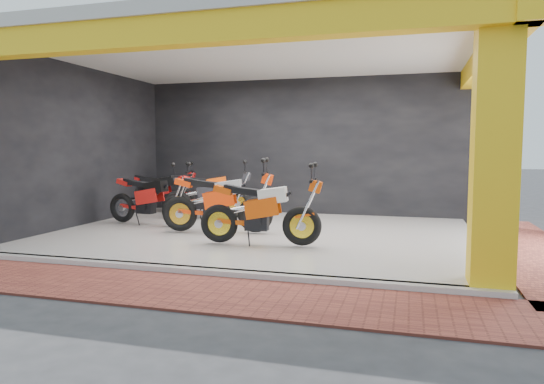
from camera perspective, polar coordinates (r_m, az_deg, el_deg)
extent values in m
plane|color=#2D2D30|center=(7.76, -5.59, -7.83)|extent=(80.00, 80.00, 0.00)
cube|color=silver|center=(9.60, -1.18, -5.01)|extent=(8.00, 6.00, 0.10)
cube|color=beige|center=(9.64, -1.22, 16.25)|extent=(8.40, 6.40, 0.20)
cube|color=black|center=(12.45, 3.03, 5.14)|extent=(8.20, 0.20, 3.50)
cube|color=black|center=(11.36, -21.44, 4.81)|extent=(0.20, 6.20, 3.50)
cube|color=yellow|center=(6.36, 24.73, 4.79)|extent=(0.50, 0.50, 3.50)
cube|color=yellow|center=(6.83, -9.08, 18.29)|extent=(8.40, 0.30, 0.40)
cube|color=yellow|center=(9.25, 24.03, 14.41)|extent=(0.30, 6.40, 0.40)
cube|color=silver|center=(6.84, -8.77, -9.21)|extent=(8.00, 0.20, 0.10)
cube|color=#994232|center=(6.18, -11.85, -11.16)|extent=(9.00, 1.40, 0.03)
cube|color=#994232|center=(9.41, 28.16, -6.04)|extent=(1.40, 7.00, 0.03)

